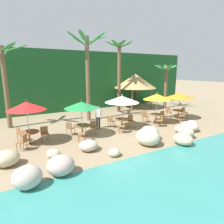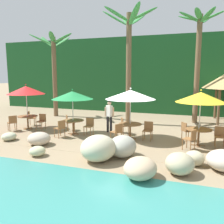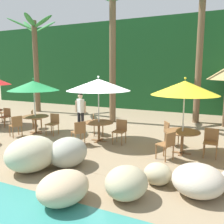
% 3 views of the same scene
% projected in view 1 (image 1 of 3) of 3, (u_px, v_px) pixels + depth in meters
% --- Properties ---
extents(ground_plane, '(120.00, 120.00, 0.00)m').
position_uv_depth(ground_plane, '(119.00, 130.00, 13.49)').
color(ground_plane, '#937F60').
extents(terrace_deck, '(18.00, 5.20, 0.01)m').
position_uv_depth(terrace_deck, '(119.00, 130.00, 13.49)').
color(terrace_deck, '#937F60').
rests_on(terrace_deck, ground).
extents(foliage_backdrop, '(28.00, 2.40, 6.00)m').
position_uv_depth(foliage_backdrop, '(74.00, 81.00, 20.49)').
color(foliage_backdrop, '#194C23').
rests_on(foliage_backdrop, ground).
extents(rock_seawall, '(12.92, 3.15, 0.93)m').
position_uv_depth(rock_seawall, '(134.00, 141.00, 10.38)').
color(rock_seawall, '#BDB38D').
rests_on(rock_seawall, ground).
extents(umbrella_red, '(2.07, 2.07, 2.54)m').
position_uv_depth(umbrella_red, '(26.00, 106.00, 10.40)').
color(umbrella_red, silver).
rests_on(umbrella_red, ground).
extents(dining_table_red, '(1.10, 1.10, 0.74)m').
position_uv_depth(dining_table_red, '(29.00, 134.00, 10.74)').
color(dining_table_red, brown).
rests_on(dining_table_red, ground).
extents(chair_red_seaward, '(0.43, 0.44, 0.87)m').
position_uv_depth(chair_red_seaward, '(45.00, 133.00, 11.27)').
color(chair_red_seaward, olive).
rests_on(chair_red_seaward, ground).
extents(chair_red_inland, '(0.56, 0.55, 0.87)m').
position_uv_depth(chair_red_inland, '(20.00, 133.00, 11.20)').
color(chair_red_inland, olive).
rests_on(chair_red_inland, ground).
extents(chair_red_left, '(0.59, 0.59, 0.87)m').
position_uv_depth(chair_red_left, '(23.00, 141.00, 9.93)').
color(chair_red_left, olive).
rests_on(chair_red_left, ground).
extents(umbrella_green, '(2.10, 2.10, 2.34)m').
position_uv_depth(umbrella_green, '(81.00, 105.00, 11.70)').
color(umbrella_green, silver).
rests_on(umbrella_green, ground).
extents(dining_table_green, '(1.10, 1.10, 0.74)m').
position_uv_depth(dining_table_green, '(82.00, 127.00, 12.00)').
color(dining_table_green, brown).
rests_on(dining_table_green, ground).
extents(chair_green_seaward, '(0.44, 0.44, 0.87)m').
position_uv_depth(chair_green_seaward, '(94.00, 126.00, 12.54)').
color(chair_green_seaward, olive).
rests_on(chair_green_seaward, ground).
extents(chair_green_inland, '(0.60, 0.59, 0.87)m').
position_uv_depth(chair_green_inland, '(70.00, 128.00, 12.25)').
color(chair_green_inland, olive).
rests_on(chair_green_inland, ground).
extents(chair_green_left, '(0.56, 0.56, 0.87)m').
position_uv_depth(chair_green_left, '(83.00, 133.00, 11.21)').
color(chair_green_left, olive).
rests_on(chair_green_left, ground).
extents(umbrella_white, '(2.36, 2.36, 2.46)m').
position_uv_depth(umbrella_white, '(122.00, 99.00, 13.23)').
color(umbrella_white, silver).
rests_on(umbrella_white, ground).
extents(dining_table_white, '(1.10, 1.10, 0.74)m').
position_uv_depth(dining_table_white, '(122.00, 121.00, 13.55)').
color(dining_table_white, brown).
rests_on(dining_table_white, ground).
extents(chair_white_seaward, '(0.43, 0.44, 0.87)m').
position_uv_depth(chair_white_seaward, '(131.00, 120.00, 14.05)').
color(chair_white_seaward, olive).
rests_on(chair_white_seaward, ground).
extents(chair_white_inland, '(0.58, 0.58, 0.87)m').
position_uv_depth(chair_white_inland, '(111.00, 121.00, 13.92)').
color(chair_white_inland, olive).
rests_on(chair_white_inland, ground).
extents(chair_white_left, '(0.59, 0.59, 0.87)m').
position_uv_depth(chair_white_left, '(123.00, 125.00, 12.74)').
color(chair_white_left, olive).
rests_on(chair_white_left, ground).
extents(umbrella_yellow, '(2.09, 2.09, 2.45)m').
position_uv_depth(umbrella_yellow, '(157.00, 97.00, 14.65)').
color(umbrella_yellow, silver).
rests_on(umbrella_yellow, ground).
extents(dining_table_yellow, '(1.10, 1.10, 0.74)m').
position_uv_depth(dining_table_yellow, '(156.00, 116.00, 14.96)').
color(dining_table_yellow, brown).
rests_on(dining_table_yellow, ground).
extents(chair_yellow_seaward, '(0.42, 0.43, 0.87)m').
position_uv_depth(chair_yellow_seaward, '(163.00, 116.00, 15.48)').
color(chair_yellow_seaward, olive).
rests_on(chair_yellow_seaward, ground).
extents(chair_yellow_inland, '(0.59, 0.59, 0.87)m').
position_uv_depth(chair_yellow_inland, '(145.00, 116.00, 15.27)').
color(chair_yellow_inland, olive).
rests_on(chair_yellow_inland, ground).
extents(chair_yellow_left, '(0.57, 0.57, 0.87)m').
position_uv_depth(chair_yellow_left, '(160.00, 120.00, 14.16)').
color(chair_yellow_left, olive).
rests_on(chair_yellow_left, ground).
extents(umbrella_orange, '(2.44, 2.44, 2.34)m').
position_uv_depth(umbrella_orange, '(180.00, 96.00, 16.19)').
color(umbrella_orange, silver).
rests_on(umbrella_orange, ground).
extents(dining_table_orange, '(1.10, 1.10, 0.74)m').
position_uv_depth(dining_table_orange, '(179.00, 112.00, 16.48)').
color(dining_table_orange, brown).
rests_on(dining_table_orange, ground).
extents(chair_orange_seaward, '(0.44, 0.45, 0.87)m').
position_uv_depth(chair_orange_seaward, '(184.00, 112.00, 17.02)').
color(chair_orange_seaward, olive).
rests_on(chair_orange_seaward, ground).
extents(chair_orange_inland, '(0.56, 0.56, 0.87)m').
position_uv_depth(chair_orange_inland, '(168.00, 112.00, 16.92)').
color(chair_orange_inland, olive).
rests_on(chair_orange_inland, ground).
extents(chair_orange_left, '(0.59, 0.58, 0.87)m').
position_uv_depth(chair_orange_left, '(183.00, 115.00, 15.67)').
color(chair_orange_left, olive).
rests_on(chair_orange_left, ground).
extents(palm_tree_nearest, '(3.27, 3.23, 5.92)m').
position_uv_depth(palm_tree_nearest, '(4.00, 73.00, 13.18)').
color(palm_tree_nearest, brown).
rests_on(palm_tree_nearest, ground).
extents(palm_tree_second, '(3.38, 3.07, 6.88)m').
position_uv_depth(palm_tree_second, '(87.00, 64.00, 15.12)').
color(palm_tree_second, brown).
rests_on(palm_tree_second, ground).
extents(palm_tree_third, '(2.79, 2.79, 6.78)m').
position_uv_depth(palm_tree_third, '(119.00, 65.00, 18.45)').
color(palm_tree_third, brown).
rests_on(palm_tree_third, ground).
extents(palm_tree_fourth, '(3.11, 3.04, 4.73)m').
position_uv_depth(palm_tree_fourth, '(166.00, 78.00, 20.68)').
color(palm_tree_fourth, brown).
rests_on(palm_tree_fourth, ground).
extents(palapa_hut, '(4.52, 4.52, 3.71)m').
position_uv_depth(palapa_hut, '(135.00, 81.00, 20.76)').
color(palapa_hut, brown).
rests_on(palapa_hut, ground).
extents(waiter_in_white, '(0.52, 0.34, 1.70)m').
position_uv_depth(waiter_in_white, '(98.00, 115.00, 13.59)').
color(waiter_in_white, '#232328').
rests_on(waiter_in_white, ground).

